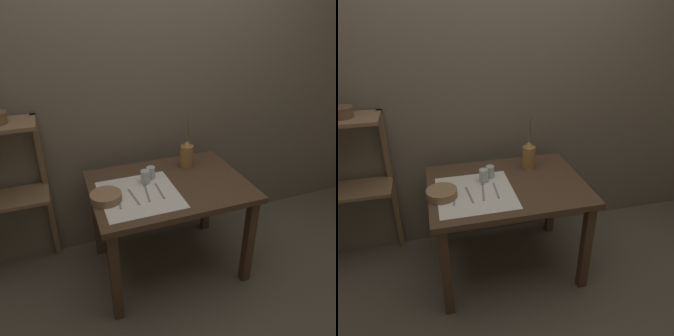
% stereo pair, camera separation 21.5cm
% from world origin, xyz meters
% --- Properties ---
extents(ground_plane, '(12.00, 12.00, 0.00)m').
position_xyz_m(ground_plane, '(0.00, 0.00, 0.00)').
color(ground_plane, brown).
extents(stone_wall_back, '(7.00, 0.06, 2.40)m').
position_xyz_m(stone_wall_back, '(0.00, 0.50, 1.20)').
color(stone_wall_back, '#6B5E4C').
rests_on(stone_wall_back, ground_plane).
extents(wooden_table, '(1.05, 0.77, 0.71)m').
position_xyz_m(wooden_table, '(0.00, 0.00, 0.61)').
color(wooden_table, '#4C3523').
rests_on(wooden_table, ground_plane).
extents(linen_cloth, '(0.49, 0.50, 0.00)m').
position_xyz_m(linen_cloth, '(-0.22, -0.07, 0.72)').
color(linen_cloth, silver).
rests_on(linen_cloth, wooden_table).
extents(pitcher_with_flowers, '(0.09, 0.09, 0.43)m').
position_xyz_m(pitcher_with_flowers, '(0.21, 0.19, 0.81)').
color(pitcher_with_flowers, olive).
rests_on(pitcher_with_flowers, wooden_table).
extents(wooden_bowl, '(0.19, 0.19, 0.05)m').
position_xyz_m(wooden_bowl, '(-0.44, -0.06, 0.74)').
color(wooden_bowl, '#8E6B47').
rests_on(wooden_bowl, wooden_table).
extents(glass_tumbler_near, '(0.06, 0.06, 0.09)m').
position_xyz_m(glass_tumbler_near, '(-0.14, 0.06, 0.76)').
color(glass_tumbler_near, '#B7C1BC').
rests_on(glass_tumbler_near, wooden_table).
extents(glass_tumbler_far, '(0.06, 0.06, 0.09)m').
position_xyz_m(glass_tumbler_far, '(-0.09, 0.11, 0.76)').
color(glass_tumbler_far, '#B7C1BC').
rests_on(glass_tumbler_far, wooden_table).
extents(spoon_inner, '(0.05, 0.21, 0.02)m').
position_xyz_m(spoon_inner, '(-0.35, -0.03, 0.72)').
color(spoon_inner, gray).
rests_on(spoon_inner, wooden_table).
extents(knife_center, '(0.03, 0.20, 0.00)m').
position_xyz_m(knife_center, '(-0.27, -0.09, 0.72)').
color(knife_center, gray).
rests_on(knife_center, wooden_table).
extents(spoon_outer, '(0.05, 0.21, 0.02)m').
position_xyz_m(spoon_outer, '(-0.17, -0.02, 0.72)').
color(spoon_outer, gray).
rests_on(spoon_outer, wooden_table).
extents(fork_outer, '(0.02, 0.20, 0.00)m').
position_xyz_m(fork_outer, '(-0.09, -0.07, 0.72)').
color(fork_outer, gray).
rests_on(fork_outer, wooden_table).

